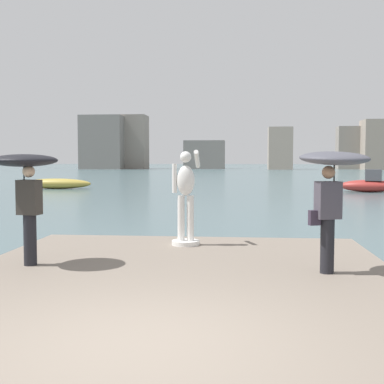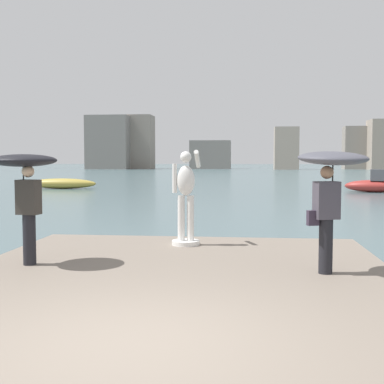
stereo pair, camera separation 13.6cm
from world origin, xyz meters
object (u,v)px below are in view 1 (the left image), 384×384
Objects in this scene: onlooker_right at (332,175)px; boat_near at (370,184)px; onlooker_left at (25,174)px; statue_white_figure at (186,200)px; boat_far at (56,184)px.

boat_near is at bearing 74.81° from onlooker_right.
onlooker_right is at bearing -105.19° from boat_near.
onlooker_right reaches higher than onlooker_left.
statue_white_figure is 0.50× the size of boat_near.
onlooker_left is 30.56m from boat_far.
boat_near is (9.98, 24.67, -0.82)m from statue_white_figure.
statue_white_figure is 29.40m from boat_far.
onlooker_right is (2.62, -2.42, 0.62)m from statue_white_figure.
statue_white_figure reaches higher than onlooker_right.
statue_white_figure reaches higher than onlooker_left.
statue_white_figure is 1.02× the size of onlooker_right.
onlooker_left is at bearing 178.45° from onlooker_right.
onlooker_left is 29.75m from boat_near.
boat_far is at bearing 109.40° from onlooker_left.
onlooker_right reaches higher than boat_near.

